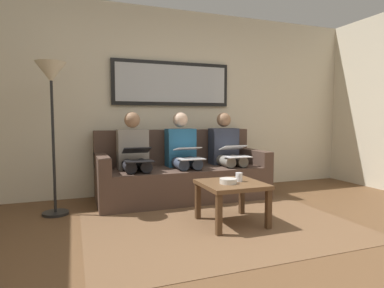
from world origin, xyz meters
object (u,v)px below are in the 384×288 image
at_px(bowl, 228,181).
at_px(person_left, 227,151).
at_px(framed_mirror, 172,84).
at_px(couch, 181,174).
at_px(standing_lamp, 51,89).
at_px(laptop_black, 138,155).
at_px(laptop_silver, 189,153).
at_px(person_right, 134,155).
at_px(cup, 239,177).
at_px(person_middle, 183,153).
at_px(coffee_table, 232,189).
at_px(laptop_white, 235,152).

bearing_deg(bowl, person_left, -115.70).
distance_m(framed_mirror, bowl, 1.98).
relative_size(couch, person_left, 1.93).
xyz_separation_m(person_left, standing_lamp, (2.19, 0.20, 0.76)).
height_order(framed_mirror, laptop_black, framed_mirror).
height_order(couch, framed_mirror, framed_mirror).
height_order(laptop_silver, person_right, person_right).
xyz_separation_m(cup, person_middle, (0.22, -1.14, 0.14)).
xyz_separation_m(couch, cup, (-0.22, 1.20, 0.16)).
bearing_deg(couch, coffee_table, 95.95).
bearing_deg(person_left, framed_mirror, -35.53).
relative_size(coffee_table, cup, 6.68).
height_order(laptop_white, laptop_black, laptop_black).
height_order(couch, bowl, couch).
bearing_deg(person_middle, standing_lamp, 7.31).
relative_size(person_right, laptop_black, 3.05).
relative_size(bowl, person_left, 0.15).
xyz_separation_m(bowl, laptop_black, (0.71, -0.96, 0.18)).
relative_size(framed_mirror, laptop_silver, 4.93).
relative_size(laptop_white, laptop_black, 0.92).
xyz_separation_m(couch, laptop_white, (-0.64, 0.31, 0.31)).
bearing_deg(laptop_white, person_left, -90.00).
bearing_deg(person_left, laptop_white, 90.00).
relative_size(couch, framed_mirror, 1.29).
height_order(laptop_black, standing_lamp, standing_lamp).
distance_m(person_left, person_right, 1.28).
bearing_deg(person_middle, cup, 100.74).
relative_size(framed_mirror, cup, 18.97).
bearing_deg(laptop_black, standing_lamp, -2.25).
height_order(person_middle, standing_lamp, standing_lamp).
distance_m(laptop_white, standing_lamp, 2.31).
relative_size(coffee_table, laptop_black, 1.61).
distance_m(person_middle, standing_lamp, 1.74).
distance_m(coffee_table, person_right, 1.40).
distance_m(framed_mirror, cup, 1.94).
xyz_separation_m(laptop_white, person_middle, (0.64, -0.24, -0.02)).
bearing_deg(laptop_silver, couch, -90.00).
distance_m(couch, person_right, 0.71).
bearing_deg(person_left, couch, -6.13).
bearing_deg(person_left, coffee_table, 65.94).
distance_m(couch, coffee_table, 1.23).
bearing_deg(laptop_white, person_right, -10.75).
height_order(cup, standing_lamp, standing_lamp).
bearing_deg(person_right, standing_lamp, 12.33).
bearing_deg(couch, framed_mirror, -90.00).
height_order(cup, person_right, person_right).
bearing_deg(standing_lamp, bowl, 148.48).
bearing_deg(person_right, couch, -173.87).
height_order(laptop_silver, standing_lamp, standing_lamp).
bearing_deg(standing_lamp, laptop_silver, 178.22).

